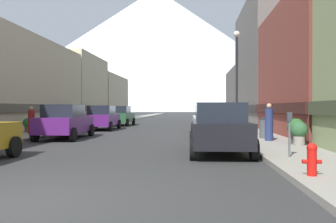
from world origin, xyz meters
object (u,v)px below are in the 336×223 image
at_px(car_right_0, 219,128).
at_px(pedestrian_0, 31,121).
at_px(trash_bin_right, 265,128).
at_px(potted_plant_1, 299,132).
at_px(parking_meter_near, 289,128).
at_px(pedestrian_1, 269,123).
at_px(car_right_1, 210,120).
at_px(streetlamp_right, 237,66).
at_px(car_left_2, 102,118).
at_px(car_left_3, 120,116).
at_px(potted_plant_0, 28,124).
at_px(car_left_1, 65,121).
at_px(fire_hydrant_near, 312,158).
at_px(potted_plant_2, 296,129).

bearing_deg(car_right_0, pedestrian_0, 147.33).
height_order(trash_bin_right, potted_plant_1, trash_bin_right).
relative_size(parking_meter_near, pedestrian_1, 0.80).
height_order(pedestrian_0, pedestrian_1, pedestrian_1).
distance_m(car_right_1, streetlamp_right, 3.48).
bearing_deg(potted_plant_1, car_right_1, 119.53).
height_order(trash_bin_right, streetlamp_right, streetlamp_right).
relative_size(car_left_2, car_left_3, 1.01).
height_order(car_right_0, trash_bin_right, car_right_0).
bearing_deg(streetlamp_right, car_right_0, -101.50).
bearing_deg(potted_plant_0, car_left_1, -35.99).
bearing_deg(car_left_1, potted_plant_1, -18.77).
bearing_deg(streetlamp_right, car_left_1, -165.13).
bearing_deg(potted_plant_1, fire_hydrant_near, -104.40).
bearing_deg(car_left_3, fire_hydrant_near, -68.03).
relative_size(car_left_2, potted_plant_1, 4.77).
bearing_deg(trash_bin_right, parking_meter_near, -95.42).
bearing_deg(potted_plant_0, car_left_3, 73.63).
height_order(car_left_1, potted_plant_2, car_left_1).
relative_size(car_left_1, pedestrian_1, 2.70).
height_order(car_right_0, potted_plant_2, car_right_0).
bearing_deg(potted_plant_1, potted_plant_2, 90.00).
height_order(car_left_2, trash_bin_right, car_left_2).
relative_size(car_right_0, car_right_1, 1.00).
bearing_deg(car_left_1, pedestrian_0, 152.86).
bearing_deg(streetlamp_right, potted_plant_2, -73.81).
bearing_deg(potted_plant_1, streetlamp_right, 105.14).
xyz_separation_m(car_left_3, potted_plant_2, (10.80, -16.48, -0.13)).
bearing_deg(car_left_2, pedestrian_1, -41.82).
height_order(car_left_1, potted_plant_0, car_left_1).
height_order(car_right_1, potted_plant_2, car_right_1).
bearing_deg(car_left_2, trash_bin_right, -37.27).
distance_m(potted_plant_1, potted_plant_2, 0.42).
distance_m(car_left_3, car_right_1, 13.57).
xyz_separation_m(parking_meter_near, streetlamp_right, (-0.40, 9.31, 2.97)).
bearing_deg(car_left_3, car_left_1, -89.99).
bearing_deg(potted_plant_2, trash_bin_right, 103.57).
bearing_deg(parking_meter_near, car_right_1, 102.40).
xyz_separation_m(parking_meter_near, pedestrian_0, (-12.00, 8.14, -0.16)).
distance_m(car_right_0, trash_bin_right, 5.29).
relative_size(car_right_0, pedestrian_0, 2.86).
xyz_separation_m(potted_plant_0, potted_plant_2, (14.00, -5.58, 0.12)).
xyz_separation_m(car_left_3, fire_hydrant_near, (9.25, -22.93, -0.37)).
distance_m(car_right_1, potted_plant_1, 6.49).
bearing_deg(streetlamp_right, pedestrian_0, -174.23).
bearing_deg(car_left_3, pedestrian_1, -56.28).
relative_size(car_left_1, potted_plant_2, 4.32).
distance_m(potted_plant_1, pedestrian_1, 2.00).
bearing_deg(car_left_1, trash_bin_right, -3.18).
xyz_separation_m(car_left_1, pedestrian_0, (-2.45, 1.26, -0.04)).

